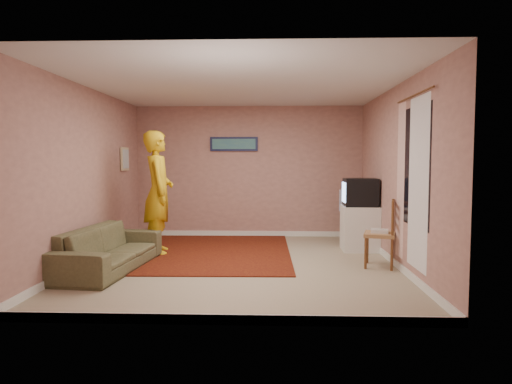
{
  "coord_description": "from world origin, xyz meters",
  "views": [
    {
      "loc": [
        0.47,
        -6.62,
        1.53
      ],
      "look_at": [
        0.21,
        0.6,
        1.02
      ],
      "focal_mm": 32.0,
      "sensor_mm": 36.0,
      "label": 1
    }
  ],
  "objects_px": {
    "crt_tv": "(360,192)",
    "chair_a": "(351,211)",
    "person": "(158,192)",
    "chair_b": "(380,226)",
    "sofa": "(109,249)",
    "tv_cabinet": "(360,228)"
  },
  "relations": [
    {
      "from": "tv_cabinet",
      "to": "sofa",
      "type": "bearing_deg",
      "value": -158.02
    },
    {
      "from": "crt_tv",
      "to": "person",
      "type": "xyz_separation_m",
      "value": [
        -3.34,
        -0.32,
        0.01
      ]
    },
    {
      "from": "crt_tv",
      "to": "sofa",
      "type": "distance_m",
      "value": 4.1
    },
    {
      "from": "crt_tv",
      "to": "sofa",
      "type": "height_order",
      "value": "crt_tv"
    },
    {
      "from": "chair_b",
      "to": "person",
      "type": "distance_m",
      "value": 3.54
    },
    {
      "from": "crt_tv",
      "to": "sofa",
      "type": "xyz_separation_m",
      "value": [
        -3.74,
        -1.51,
        -0.69
      ]
    },
    {
      "from": "tv_cabinet",
      "to": "person",
      "type": "xyz_separation_m",
      "value": [
        -3.35,
        -0.32,
        0.63
      ]
    },
    {
      "from": "sofa",
      "to": "person",
      "type": "xyz_separation_m",
      "value": [
        0.4,
        1.19,
        0.7
      ]
    },
    {
      "from": "sofa",
      "to": "tv_cabinet",
      "type": "bearing_deg",
      "value": -62.57
    },
    {
      "from": "chair_a",
      "to": "person",
      "type": "relative_size",
      "value": 0.25
    },
    {
      "from": "crt_tv",
      "to": "sofa",
      "type": "relative_size",
      "value": 0.27
    },
    {
      "from": "crt_tv",
      "to": "chair_b",
      "type": "distance_m",
      "value": 1.27
    },
    {
      "from": "chair_b",
      "to": "sofa",
      "type": "bearing_deg",
      "value": -70.02
    },
    {
      "from": "crt_tv",
      "to": "chair_b",
      "type": "bearing_deg",
      "value": -85.93
    },
    {
      "from": "chair_a",
      "to": "sofa",
      "type": "relative_size",
      "value": 0.25
    },
    {
      "from": "sofa",
      "to": "crt_tv",
      "type": "bearing_deg",
      "value": -62.54
    },
    {
      "from": "chair_a",
      "to": "chair_b",
      "type": "height_order",
      "value": "chair_b"
    },
    {
      "from": "chair_a",
      "to": "sofa",
      "type": "height_order",
      "value": "chair_a"
    },
    {
      "from": "crt_tv",
      "to": "chair_a",
      "type": "relative_size",
      "value": 1.11
    },
    {
      "from": "chair_a",
      "to": "person",
      "type": "xyz_separation_m",
      "value": [
        -3.36,
        -1.22,
        0.43
      ]
    },
    {
      "from": "chair_b",
      "to": "sofa",
      "type": "distance_m",
      "value": 3.82
    },
    {
      "from": "crt_tv",
      "to": "chair_a",
      "type": "bearing_deg",
      "value": 90.5
    }
  ]
}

